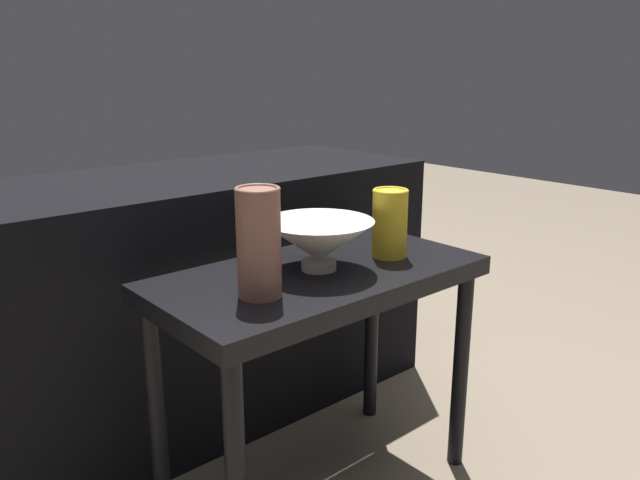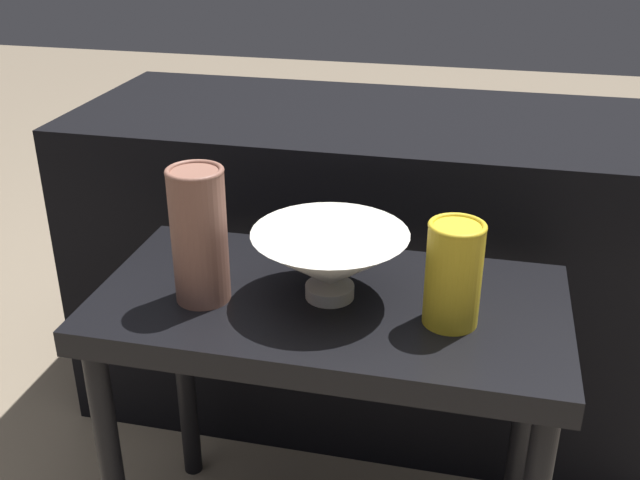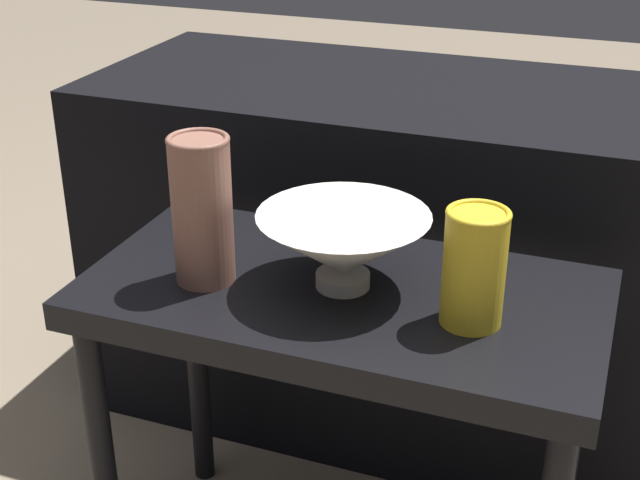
{
  "view_description": "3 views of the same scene",
  "coord_description": "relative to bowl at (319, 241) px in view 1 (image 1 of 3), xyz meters",
  "views": [
    {
      "loc": [
        -0.8,
        -0.93,
        0.94
      ],
      "look_at": [
        -0.0,
        -0.01,
        0.59
      ],
      "focal_mm": 35.0,
      "sensor_mm": 36.0,
      "label": 1
    },
    {
      "loc": [
        0.2,
        -0.95,
        1.09
      ],
      "look_at": [
        -0.01,
        -0.0,
        0.62
      ],
      "focal_mm": 42.0,
      "sensor_mm": 36.0,
      "label": 2
    },
    {
      "loc": [
        0.34,
        -0.99,
        1.1
      ],
      "look_at": [
        -0.02,
        -0.03,
        0.61
      ],
      "focal_mm": 50.0,
      "sensor_mm": 36.0,
      "label": 3
    }
  ],
  "objects": [
    {
      "name": "couch_backdrop",
      "position": [
        0.0,
        0.5,
        -0.26
      ],
      "size": [
        1.25,
        0.5,
        0.67
      ],
      "color": "black",
      "rests_on": "ground_plane"
    },
    {
      "name": "bowl",
      "position": [
        0.0,
        0.0,
        0.0
      ],
      "size": [
        0.23,
        0.23,
        0.1
      ],
      "color": "silver",
      "rests_on": "table"
    },
    {
      "name": "vase_textured_left",
      "position": [
        -0.18,
        -0.04,
        0.04
      ],
      "size": [
        0.08,
        0.08,
        0.2
      ],
      "color": "brown",
      "rests_on": "table"
    },
    {
      "name": "vase_colorful_right",
      "position": [
        0.18,
        -0.03,
        0.02
      ],
      "size": [
        0.08,
        0.08,
        0.15
      ],
      "color": "gold",
      "rests_on": "table"
    },
    {
      "name": "table",
      "position": [
        0.0,
        0.0,
        -0.13
      ],
      "size": [
        0.7,
        0.36,
        0.53
      ],
      "color": "black",
      "rests_on": "ground_plane"
    }
  ]
}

